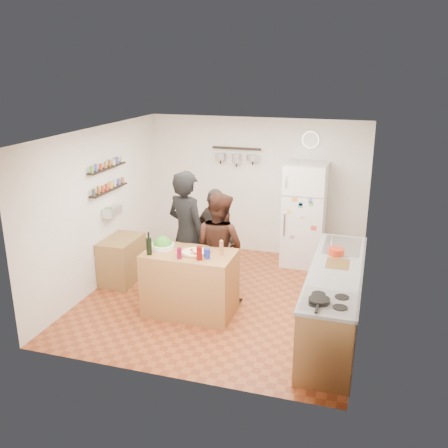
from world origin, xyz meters
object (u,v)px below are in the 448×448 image
(wine_bottle, at_px, (149,246))
(side_table, at_px, (122,260))
(person_back, at_px, (215,237))
(skillet, at_px, (319,300))
(salt_canister, at_px, (207,253))
(salad_bowl, at_px, (163,246))
(person_center, at_px, (219,247))
(prep_island, at_px, (190,283))
(person_left, at_px, (187,235))
(wall_clock, at_px, (311,140))
(counter_run, at_px, (334,302))
(fridge, at_px, (304,215))
(red_bowl, at_px, (336,252))
(pepper_mill, at_px, (221,249))

(wine_bottle, relative_size, side_table, 0.29)
(person_back, relative_size, side_table, 1.95)
(skillet, bearing_deg, salt_canister, 151.10)
(salad_bowl, distance_m, person_center, 0.85)
(prep_island, height_order, salt_canister, salt_canister)
(wine_bottle, distance_m, person_left, 0.78)
(prep_island, bearing_deg, wall_clock, 64.73)
(person_center, height_order, counter_run, person_center)
(fridge, xyz_separation_m, wall_clock, (0.00, 0.33, 1.25))
(person_left, distance_m, counter_run, 2.34)
(wine_bottle, xyz_separation_m, side_table, (-0.94, 0.91, -0.66))
(person_back, xyz_separation_m, wall_clock, (1.23, 1.55, 1.37))
(skillet, distance_m, red_bowl, 1.49)
(person_center, distance_m, wall_clock, 2.66)
(wine_bottle, bearing_deg, skillet, -18.06)
(red_bowl, xyz_separation_m, fridge, (-0.70, 1.82, -0.07))
(prep_island, distance_m, person_back, 1.14)
(pepper_mill, bearing_deg, person_back, 112.27)
(red_bowl, bearing_deg, skillet, -91.92)
(salt_canister, bearing_deg, salad_bowl, 166.72)
(person_center, relative_size, side_table, 2.07)
(salad_bowl, relative_size, fridge, 0.18)
(side_table, bearing_deg, pepper_mill, -18.72)
(person_center, relative_size, red_bowl, 7.62)
(fridge, bearing_deg, red_bowl, -69.00)
(salad_bowl, bearing_deg, wine_bottle, -106.50)
(prep_island, xyz_separation_m, salt_canister, (0.30, -0.12, 0.52))
(counter_run, xyz_separation_m, side_table, (-3.44, 0.68, -0.09))
(salt_canister, height_order, wall_clock, wall_clock)
(person_left, xyz_separation_m, red_bowl, (2.18, -0.02, -0.01))
(pepper_mill, bearing_deg, side_table, 161.28)
(wine_bottle, height_order, wall_clock, wall_clock)
(wine_bottle, bearing_deg, person_center, 45.59)
(pepper_mill, relative_size, salt_canister, 1.26)
(salad_bowl, height_order, wall_clock, wall_clock)
(salad_bowl, bearing_deg, red_bowl, 10.55)
(salad_bowl, height_order, person_left, person_left)
(prep_island, xyz_separation_m, person_left, (-0.23, 0.51, 0.52))
(salt_canister, bearing_deg, person_back, 102.91)
(person_center, xyz_separation_m, fridge, (0.99, 1.76, 0.07))
(wine_bottle, distance_m, pepper_mill, 0.99)
(person_center, bearing_deg, skillet, 158.35)
(side_table, bearing_deg, person_center, -4.61)
(skillet, relative_size, side_table, 0.29)
(salt_canister, bearing_deg, side_table, 155.03)
(skillet, bearing_deg, salad_bowl, 155.59)
(counter_run, bearing_deg, person_back, 151.26)
(person_center, bearing_deg, salad_bowl, 58.47)
(person_left, distance_m, person_center, 0.51)
(wine_bottle, distance_m, salt_canister, 0.81)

